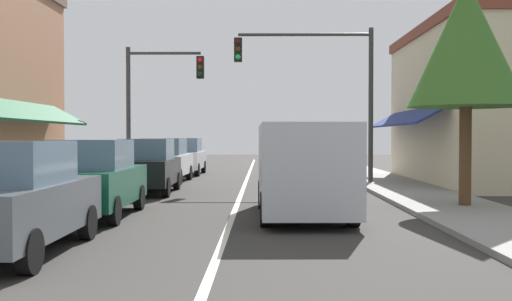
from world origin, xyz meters
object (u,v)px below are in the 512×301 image
object	(u,v)px
parked_car_second_left	(93,179)
tree_right_near	(466,44)
parked_car_nearest_left	(11,199)
van_in_lane	(303,167)
parked_car_distant_left	(184,156)
parked_car_third_left	(147,166)
traffic_signal_mast_arm	(324,78)
parked_car_far_left	(165,160)
traffic_signal_left_corner	(154,93)

from	to	relation	value
parked_car_second_left	tree_right_near	world-z (taller)	tree_right_near
tree_right_near	parked_car_second_left	bearing A→B (deg)	-170.69
parked_car_nearest_left	van_in_lane	world-z (taller)	van_in_lane
parked_car_second_left	parked_car_distant_left	world-z (taller)	same
parked_car_distant_left	tree_right_near	world-z (taller)	tree_right_near
parked_car_second_left	parked_car_third_left	size ratio (longest dim) A/B	1.00
parked_car_second_left	traffic_signal_mast_arm	size ratio (longest dim) A/B	0.69
traffic_signal_mast_arm	parked_car_third_left	bearing A→B (deg)	-150.50
parked_car_nearest_left	parked_car_distant_left	world-z (taller)	same
traffic_signal_mast_arm	tree_right_near	size ratio (longest dim) A/B	1.04
parked_car_far_left	traffic_signal_left_corner	world-z (taller)	traffic_signal_left_corner
traffic_signal_left_corner	tree_right_near	distance (m)	13.30
traffic_signal_left_corner	tree_right_near	xyz separation A→B (m)	(9.51, -9.27, 0.51)
parked_car_second_left	van_in_lane	world-z (taller)	van_in_lane
parked_car_far_left	parked_car_nearest_left	bearing A→B (deg)	-88.33
parked_car_nearest_left	traffic_signal_mast_arm	size ratio (longest dim) A/B	0.69
parked_car_third_left	parked_car_distant_left	size ratio (longest dim) A/B	1.01
traffic_signal_left_corner	parked_car_second_left	bearing A→B (deg)	-87.01
parked_car_far_left	traffic_signal_left_corner	distance (m)	2.81
parked_car_third_left	traffic_signal_left_corner	world-z (taller)	traffic_signal_left_corner
parked_car_distant_left	traffic_signal_left_corner	world-z (taller)	traffic_signal_left_corner
traffic_signal_left_corner	tree_right_near	size ratio (longest dim) A/B	0.95
parked_car_distant_left	traffic_signal_mast_arm	xyz separation A→B (m)	(6.14, -6.12, 3.20)
parked_car_far_left	tree_right_near	distance (m)	13.15
parked_car_third_left	traffic_signal_mast_arm	xyz separation A→B (m)	(6.07, 3.44, 3.20)
parked_car_third_left	parked_car_second_left	bearing A→B (deg)	-92.72
traffic_signal_mast_arm	traffic_signal_left_corner	xyz separation A→B (m)	(-6.77, 1.56, -0.44)
parked_car_second_left	parked_car_distant_left	distance (m)	15.30
parked_car_far_left	parked_car_distant_left	size ratio (longest dim) A/B	1.01
tree_right_near	traffic_signal_left_corner	bearing A→B (deg)	135.74
parked_car_third_left	van_in_lane	size ratio (longest dim) A/B	0.79
traffic_signal_mast_arm	tree_right_near	xyz separation A→B (m)	(2.75, -7.71, 0.07)
parked_car_third_left	van_in_lane	world-z (taller)	van_in_lane
parked_car_distant_left	traffic_signal_mast_arm	distance (m)	9.24
parked_car_nearest_left	tree_right_near	size ratio (longest dim) A/B	0.72
parked_car_third_left	traffic_signal_left_corner	bearing A→B (deg)	96.46
van_in_lane	parked_car_third_left	bearing A→B (deg)	128.72
parked_car_nearest_left	parked_car_second_left	world-z (taller)	same
parked_car_nearest_left	traffic_signal_mast_arm	world-z (taller)	traffic_signal_mast_arm
parked_car_third_left	parked_car_distant_left	bearing A→B (deg)	88.99
parked_car_second_left	traffic_signal_left_corner	bearing A→B (deg)	92.14
van_in_lane	traffic_signal_mast_arm	size ratio (longest dim) A/B	0.88
parked_car_nearest_left	parked_car_far_left	distance (m)	14.81
parked_car_distant_left	parked_car_second_left	bearing A→B (deg)	-89.79
parked_car_third_left	van_in_lane	bearing A→B (deg)	-51.50
traffic_signal_left_corner	parked_car_nearest_left	bearing A→B (deg)	-87.97
parked_car_second_left	parked_car_distant_left	xyz separation A→B (m)	(0.06, 15.30, 0.00)
parked_car_nearest_left	traffic_signal_left_corner	size ratio (longest dim) A/B	0.75
parked_car_distant_left	parked_car_nearest_left	bearing A→B (deg)	-89.81
parked_car_second_left	traffic_signal_mast_arm	xyz separation A→B (m)	(6.21, 9.18, 3.20)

